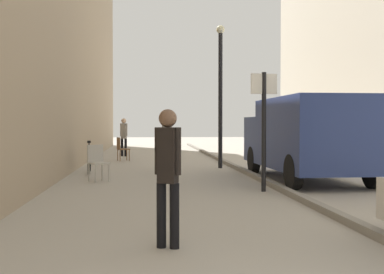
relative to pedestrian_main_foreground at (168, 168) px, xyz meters
The scene contains 11 objects.
ground_plane 8.25m from the pedestrian_main_foreground, 82.13° to the left, with size 80.00×80.00×0.00m, color #A8A093.
kerb_strip 8.60m from the pedestrian_main_foreground, 71.59° to the left, with size 0.16×40.00×0.12m, color gray.
pedestrian_main_foreground is the anchor object (origin of this frame).
pedestrian_mid_block 9.38m from the pedestrian_main_foreground, 87.53° to the left, with size 0.32×0.23×1.65m.
pedestrian_far_crossing 16.62m from the pedestrian_main_foreground, 94.30° to the left, with size 0.33×0.25×1.73m.
delivery_van 7.76m from the pedestrian_main_foreground, 59.40° to the left, with size 2.18×5.35×2.13m.
street_sign_post 5.21m from the pedestrian_main_foreground, 63.52° to the left, with size 0.60×0.12×2.60m.
lamp_post 10.70m from the pedestrian_main_foreground, 77.79° to the left, with size 0.28×0.28×4.76m.
bicycle_leaning 9.24m from the pedestrian_main_foreground, 102.16° to the left, with size 0.22×1.77×0.98m.
cafe_chair_near_window 7.08m from the pedestrian_main_foreground, 102.26° to the left, with size 0.61×0.61×0.94m.
cafe_chair_by_doorway 13.84m from the pedestrian_main_foreground, 95.08° to the left, with size 0.55×0.55×0.94m.
Camera 1 is at (-1.39, -1.86, 1.48)m, focal length 45.46 mm.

